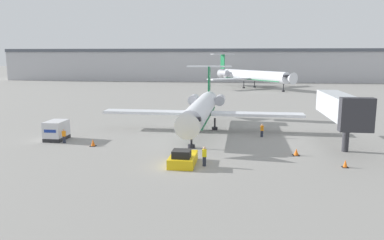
% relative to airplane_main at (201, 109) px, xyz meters
% --- Properties ---
extents(ground_plane, '(600.00, 600.00, 0.00)m').
position_rel_airplane_main_xyz_m(ground_plane, '(-0.19, -17.20, -3.05)').
color(ground_plane, gray).
extents(terminal_building, '(180.00, 16.80, 12.76)m').
position_rel_airplane_main_xyz_m(terminal_building, '(-0.19, 102.80, 3.36)').
color(terminal_building, '#B2B2B7').
rests_on(terminal_building, ground).
extents(airplane_main, '(27.51, 25.64, 8.56)m').
position_rel_airplane_main_xyz_m(airplane_main, '(0.00, 0.00, 0.00)').
color(airplane_main, silver).
rests_on(airplane_main, ground).
extents(pushback_tug, '(2.40, 4.25, 1.62)m').
position_rel_airplane_main_xyz_m(pushback_tug, '(-0.16, -16.44, -2.47)').
color(pushback_tug, yellow).
rests_on(pushback_tug, ground).
extents(luggage_cart, '(2.11, 3.18, 2.37)m').
position_rel_airplane_main_xyz_m(luggage_cart, '(-17.08, -7.97, -1.86)').
color(luggage_cart, '#232326').
rests_on(luggage_cart, ground).
extents(worker_near_tug, '(0.40, 0.26, 1.88)m').
position_rel_airplane_main_xyz_m(worker_near_tug, '(1.92, -16.70, -2.05)').
color(worker_near_tug, '#232838').
rests_on(worker_near_tug, ground).
extents(worker_by_wing, '(0.40, 0.24, 1.71)m').
position_rel_airplane_main_xyz_m(worker_by_wing, '(8.05, -3.19, -2.16)').
color(worker_by_wing, '#232838').
rests_on(worker_by_wing, ground).
extents(worker_on_apron, '(0.40, 0.24, 1.69)m').
position_rel_airplane_main_xyz_m(worker_on_apron, '(-15.42, -9.43, -2.17)').
color(worker_on_apron, '#232838').
rests_on(worker_on_apron, ground).
extents(traffic_cone_left, '(0.66, 0.66, 0.81)m').
position_rel_airplane_main_xyz_m(traffic_cone_left, '(-11.44, -10.50, -2.66)').
color(traffic_cone_left, black).
rests_on(traffic_cone_left, ground).
extents(traffic_cone_right, '(0.71, 0.71, 0.72)m').
position_rel_airplane_main_xyz_m(traffic_cone_right, '(11.07, -11.76, -2.71)').
color(traffic_cone_right, black).
rests_on(traffic_cone_right, ground).
extents(traffic_cone_mid, '(0.57, 0.57, 0.73)m').
position_rel_airplane_main_xyz_m(traffic_cone_mid, '(14.96, -15.52, -2.70)').
color(traffic_cone_mid, black).
rests_on(traffic_cone_mid, ground).
extents(airplane_parked_far_left, '(26.62, 30.71, 10.72)m').
position_rel_airplane_main_xyz_m(airplane_parked_far_left, '(9.01, 68.90, 0.89)').
color(airplane_parked_far_left, silver).
rests_on(airplane_parked_far_left, ground).
extents(jet_bridge, '(3.20, 13.51, 6.19)m').
position_rel_airplane_main_xyz_m(jet_bridge, '(16.56, -6.69, 1.40)').
color(jet_bridge, '#2D2D33').
rests_on(jet_bridge, ground).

